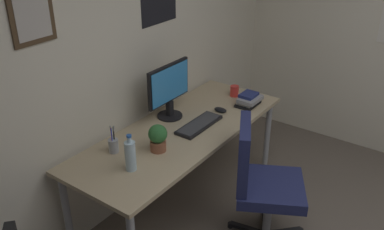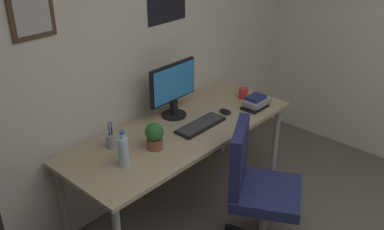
{
  "view_description": "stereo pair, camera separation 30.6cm",
  "coord_description": "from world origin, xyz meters",
  "views": [
    {
      "loc": [
        -1.95,
        0.01,
        2.26
      ],
      "look_at": [
        0.26,
        1.61,
        0.87
      ],
      "focal_mm": 39.77,
      "sensor_mm": 36.0,
      "label": 1
    },
    {
      "loc": [
        -1.76,
        -0.23,
        2.26
      ],
      "look_at": [
        0.26,
        1.61,
        0.87
      ],
      "focal_mm": 39.77,
      "sensor_mm": 36.0,
      "label": 2
    }
  ],
  "objects": [
    {
      "name": "wall_back",
      "position": [
        -0.0,
        2.15,
        1.3
      ],
      "size": [
        4.4,
        0.1,
        2.6
      ],
      "color": "beige",
      "rests_on": "ground_plane"
    },
    {
      "name": "desk",
      "position": [
        0.26,
        1.71,
        0.66
      ],
      "size": [
        1.89,
        0.72,
        0.72
      ],
      "color": "tan",
      "rests_on": "ground_plane"
    },
    {
      "name": "office_chair",
      "position": [
        0.29,
        1.05,
        0.53
      ],
      "size": [
        0.62,
        0.62,
        0.95
      ],
      "color": "#1E234C",
      "rests_on": "ground_plane"
    },
    {
      "name": "monitor",
      "position": [
        0.38,
        1.91,
        0.96
      ],
      "size": [
        0.46,
        0.2,
        0.43
      ],
      "color": "black",
      "rests_on": "desk"
    },
    {
      "name": "keyboard",
      "position": [
        0.38,
        1.63,
        0.74
      ],
      "size": [
        0.43,
        0.15,
        0.03
      ],
      "color": "black",
      "rests_on": "desk"
    },
    {
      "name": "computer_mouse",
      "position": [
        0.68,
        1.63,
        0.74
      ],
      "size": [
        0.06,
        0.11,
        0.04
      ],
      "color": "black",
      "rests_on": "desk"
    },
    {
      "name": "water_bottle",
      "position": [
        -0.35,
        1.65,
        0.83
      ],
      "size": [
        0.07,
        0.07,
        0.25
      ],
      "color": "silver",
      "rests_on": "desk"
    },
    {
      "name": "coffee_mug_near",
      "position": [
        1.02,
        1.7,
        0.77
      ],
      "size": [
        0.11,
        0.08,
        0.09
      ],
      "color": "red",
      "rests_on": "desk"
    },
    {
      "name": "potted_plant",
      "position": [
        -0.07,
        1.66,
        0.83
      ],
      "size": [
        0.13,
        0.13,
        0.19
      ],
      "color": "brown",
      "rests_on": "desk"
    },
    {
      "name": "pen_cup",
      "position": [
        -0.26,
        1.89,
        0.78
      ],
      "size": [
        0.07,
        0.07,
        0.2
      ],
      "color": "#9EA0A5",
      "rests_on": "desk"
    },
    {
      "name": "book_stack_left",
      "position": [
        0.92,
        1.5,
        0.77
      ],
      "size": [
        0.22,
        0.17,
        0.11
      ],
      "color": "black",
      "rests_on": "desk"
    }
  ]
}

